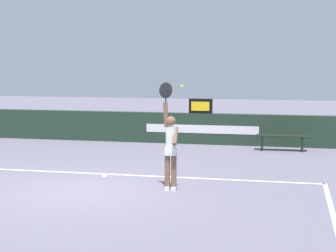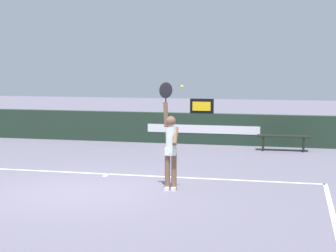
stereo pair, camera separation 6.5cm
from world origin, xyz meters
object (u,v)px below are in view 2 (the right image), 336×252
Objects in this scene: tennis_player at (171,146)px; tennis_ball at (182,87)px; speed_display at (202,106)px; courtside_bench_near at (283,139)px.

tennis_player reaches higher than tennis_ball.
speed_display is at bearing 93.79° from tennis_player.
tennis_ball reaches higher than speed_display.
tennis_ball reaches higher than courtside_bench_near.
speed_display is 11.90× the size of tennis_ball.
speed_display reaches higher than courtside_bench_near.
tennis_player is 35.67× the size of tennis_ball.
tennis_player reaches higher than courtside_bench_near.
tennis_ball is at bearing -107.59° from courtside_bench_near.
courtside_bench_near is (2.70, -0.91, -0.90)m from speed_display.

